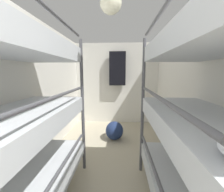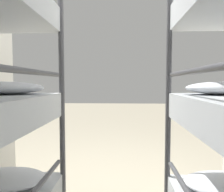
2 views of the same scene
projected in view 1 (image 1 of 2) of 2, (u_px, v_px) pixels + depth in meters
wall_left at (28, 95)px, 2.08m from camera, size 0.06×4.61×2.24m
wall_right at (202, 97)px, 1.95m from camera, size 0.06×4.61×2.24m
wall_back at (117, 84)px, 4.26m from camera, size 2.41×0.06×2.24m
bunk_stack_left_near at (12, 124)px, 1.23m from camera, size 0.74×1.78×1.91m
bunk_stack_right_near at (207, 128)px, 1.14m from camera, size 0.74×1.78×1.91m
duffel_bag at (114, 130)px, 3.25m from camera, size 0.38×0.49×0.38m
hanging_coat at (117, 69)px, 4.05m from camera, size 0.44×0.12×0.90m
ceiling_light at (111, 3)px, 1.62m from camera, size 0.24×0.24×0.24m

